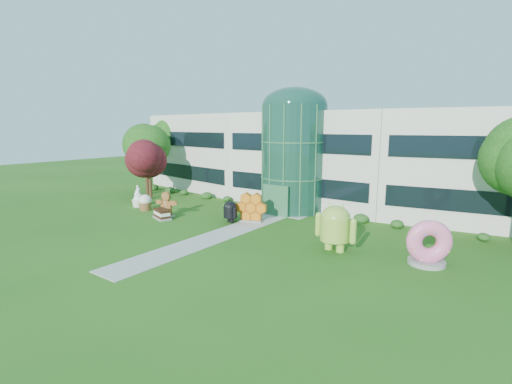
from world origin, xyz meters
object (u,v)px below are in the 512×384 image
Objects in this scene: android_green at (335,224)px; android_black at (230,210)px; donut at (428,242)px; gingerbread at (166,204)px.

android_green is 10.16m from android_black.
donut reaches higher than android_black.
android_black is 6.13m from gingerbread.
android_green is 5.45m from donut.
android_green is 15.90m from gingerbread.
gingerbread is (-21.25, -1.17, -0.22)m from donut.
android_green reaches higher than donut.
donut is 1.10× the size of gingerbread.
donut is (15.38, -0.62, 0.30)m from android_black.
donut is (5.36, 0.89, -0.39)m from android_green.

